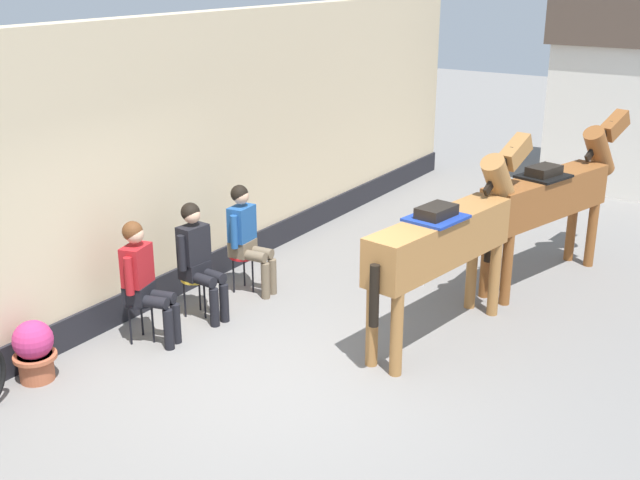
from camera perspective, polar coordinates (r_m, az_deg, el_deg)
The scene contains 9 objects.
ground_plane at distance 10.50m, azimuth 7.18°, elevation -3.04°, with size 40.00×40.00×0.00m, color slate.
pub_facade_wall at distance 10.18m, azimuth -9.33°, elevation 5.25°, with size 0.34×14.00×3.40m.
seated_visitor_near at distance 8.76m, azimuth -12.58°, elevation -2.56°, with size 0.61×0.48×1.39m.
seated_visitor_middle at distance 9.27m, azimuth -8.76°, elevation -1.07°, with size 0.61×0.49×1.39m.
seated_visitor_far at distance 9.92m, azimuth -5.30°, elevation 0.47°, with size 0.61×0.49×1.39m.
saddled_horse_near at distance 8.70m, azimuth 9.09°, elevation 0.19°, with size 0.77×2.98×2.06m.
saddled_horse_far at distance 10.61m, azimuth 16.29°, elevation 3.19°, with size 1.07×2.93×2.06m.
flower_planter_near at distance 8.46m, azimuth -19.82°, elevation -7.42°, with size 0.43×0.43×0.64m.
spare_stool_white at distance 10.30m, azimuth 6.82°, elevation -1.08°, with size 0.32×0.32×0.46m.
Camera 1 is at (4.10, -5.80, 4.00)m, focal length 44.62 mm.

